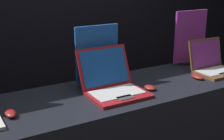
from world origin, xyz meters
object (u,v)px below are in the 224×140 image
Objects in this scene: mouse_front at (10,113)px; laptop_middle at (113,84)px; laptop_back at (213,65)px; mouse_back at (198,77)px; mouse_middle at (150,88)px; promo_stand_middle at (97,56)px; promo_stand_back at (190,39)px.

mouse_front is 0.67m from laptop_middle.
laptop_middle is at bearing 179.53° from laptop_back.
mouse_front is at bearing 177.88° from mouse_back.
mouse_front is 0.91m from mouse_middle.
promo_stand_middle is at bearing 90.00° from laptop_middle.
mouse_front is at bearing 176.56° from mouse_middle.
mouse_front is at bearing -169.64° from promo_stand_back.
promo_stand_middle is at bearing 166.01° from laptop_back.
mouse_middle is 0.84× the size of mouse_back.
promo_stand_middle is (-0.00, 0.22, 0.13)m from laptop_middle.
mouse_back is (0.69, -0.07, -0.05)m from laptop_middle.
promo_stand_middle is 0.91× the size of promo_stand_back.
promo_stand_back is (1.58, 0.29, 0.20)m from mouse_front.
mouse_back is at bearing 0.60° from mouse_middle.
mouse_middle is 0.20× the size of promo_stand_back.
mouse_front reaches higher than mouse_middle.
promo_stand_back is at bearing 2.94° from promo_stand_middle.
promo_stand_middle is at bearing -177.06° from promo_stand_back.
laptop_back is 2.99× the size of mouse_back.
mouse_back is (0.69, -0.29, -0.18)m from promo_stand_middle.
promo_stand_back is at bearing 56.60° from mouse_back.
mouse_front is at bearing -160.04° from promo_stand_middle.
mouse_front is at bearing -178.11° from laptop_middle.
laptop_middle is (0.67, 0.02, 0.05)m from mouse_front.
laptop_middle is 0.84× the size of promo_stand_back.
mouse_middle is at bearing -3.44° from mouse_front.
mouse_front is 1.35m from mouse_back.
mouse_middle is at bearing -152.70° from promo_stand_back.
mouse_back is (0.44, 0.00, 0.00)m from mouse_middle.
laptop_back reaches higher than mouse_middle.
promo_stand_back is at bearing 16.29° from laptop_middle.
promo_stand_middle is 1.26× the size of laptop_back.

